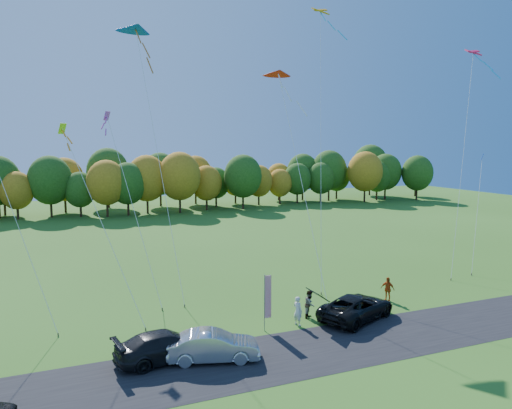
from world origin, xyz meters
name	(u,v)px	position (x,y,z in m)	size (l,w,h in m)	color
ground	(292,324)	(0.00, 0.00, 0.00)	(160.00, 160.00, 0.00)	#2E5A17
asphalt_strip	(325,348)	(0.00, -4.00, 0.01)	(90.00, 6.00, 0.01)	black
tree_line	(141,213)	(0.00, 55.00, 0.00)	(116.00, 12.00, 10.00)	#1E4711
black_suv	(357,307)	(4.28, -0.82, 0.82)	(2.71, 5.87, 1.63)	black
silver_sedan	(213,346)	(-6.28, -3.14, 0.80)	(1.69, 4.85, 1.60)	#B7B8BD
dark_truck_a	(166,346)	(-8.59, -2.10, 0.79)	(2.21, 5.44, 1.58)	black
person_tailgate_a	(298,311)	(0.24, -0.27, 0.93)	(0.68, 0.44, 1.86)	silver
person_tailgate_b	(310,304)	(1.61, 0.67, 0.91)	(0.88, 0.69, 1.81)	gray
person_east	(388,289)	(8.55, 1.55, 0.88)	(1.03, 0.43, 1.76)	#BA4411
feather_flag	(267,296)	(-1.93, -0.35, 2.16)	(0.47, 0.07, 3.56)	#999999
kite_delta_blue	(156,144)	(-6.17, 11.05, 11.39)	(3.00, 10.84, 22.45)	#4C3F33
kite_parafoil_orange	(321,135)	(7.97, 10.54, 12.16)	(8.12, 12.33, 24.74)	#4C3F33
kite_delta_red	(299,168)	(3.74, 6.45, 9.60)	(2.44, 10.91, 18.56)	#4C3F33
kite_parafoil_rainbow	(463,157)	(20.84, 7.20, 10.22)	(9.63, 7.16, 20.82)	#4C3F33
kite_diamond_yellow	(102,224)	(-10.87, 5.69, 6.32)	(4.70, 7.02, 13.15)	#4C3F33
kite_diamond_green	(20,231)	(-15.68, 6.13, 6.09)	(4.18, 5.50, 12.49)	#4C3F33
kite_diamond_pink	(133,208)	(-8.40, 8.69, 6.86)	(3.18, 6.44, 14.14)	#4C3F33
kite_diamond_blue_low	(477,212)	(22.19, 6.52, 5.15)	(5.51, 4.71, 10.74)	#4C3F33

